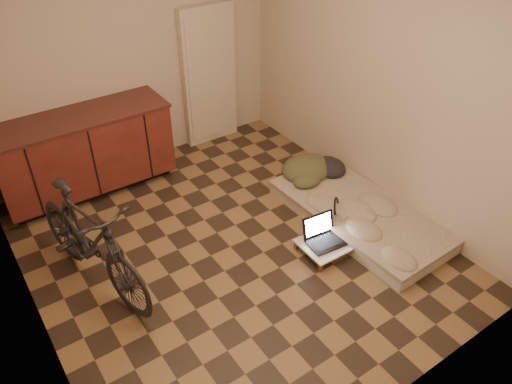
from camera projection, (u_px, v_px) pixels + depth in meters
room_shell at (225, 128)px, 4.06m from camera, size 3.50×4.00×2.60m
cabinets at (85, 153)px, 5.34m from camera, size 1.84×0.62×0.91m
appliance_panel at (209, 76)px, 6.06m from camera, size 0.70×0.10×1.70m
bicycle at (89, 237)px, 4.13m from camera, size 0.83×1.70×1.06m
futon at (359, 214)px, 5.10m from camera, size 0.95×1.90×0.16m
clothing_pile at (313, 162)px, 5.52m from camera, size 0.64×0.54×0.25m
headphones at (337, 207)px, 4.93m from camera, size 0.33×0.33×0.16m
lap_desk at (333, 240)px, 4.76m from camera, size 0.66×0.43×0.11m
laptop at (323, 236)px, 4.71m from camera, size 0.37×0.34×0.23m
mouse at (349, 230)px, 4.83m from camera, size 0.07×0.10×0.03m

